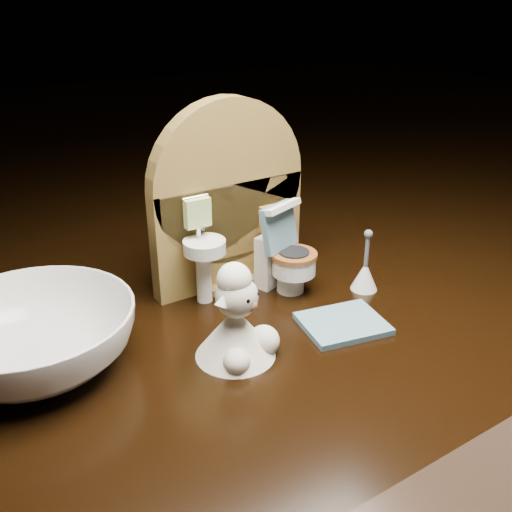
{
  "coord_description": "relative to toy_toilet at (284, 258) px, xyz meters",
  "views": [
    {
      "loc": [
        -0.21,
        -0.3,
        0.22
      ],
      "look_at": [
        -0.01,
        0.01,
        0.05
      ],
      "focal_mm": 40.0,
      "sensor_mm": 36.0,
      "label": 1
    }
  ],
  "objects": [
    {
      "name": "plush_lamb",
      "position": [
        -0.08,
        -0.06,
        -0.0
      ],
      "size": [
        0.05,
        0.05,
        0.07
      ],
      "rotation": [
        0.0,
        0.0,
        0.43
      ],
      "color": "white",
      "rests_on": "ground"
    },
    {
      "name": "backdrop_panel",
      "position": [
        -0.03,
        0.03,
        0.04
      ],
      "size": [
        0.13,
        0.05,
        0.15
      ],
      "color": "olive",
      "rests_on": "ground"
    },
    {
      "name": "bath_mat",
      "position": [
        0.0,
        -0.07,
        -0.02
      ],
      "size": [
        0.07,
        0.06,
        0.0
      ],
      "primitive_type": "cube",
      "rotation": [
        0.0,
        0.0,
        -0.21
      ],
      "color": "slate",
      "rests_on": "ground"
    },
    {
      "name": "ceramic_bowl",
      "position": [
        -0.19,
        -0.0,
        -0.01
      ],
      "size": [
        0.15,
        0.15,
        0.04
      ],
      "primitive_type": "imported",
      "rotation": [
        0.0,
        0.0,
        0.15
      ],
      "color": "white",
      "rests_on": "ground"
    },
    {
      "name": "toy_toilet",
      "position": [
        0.0,
        0.0,
        0.0
      ],
      "size": [
        0.04,
        0.05,
        0.07
      ],
      "rotation": [
        0.0,
        0.0,
        0.33
      ],
      "color": "white",
      "rests_on": "ground"
    },
    {
      "name": "toilet_brush",
      "position": [
        0.05,
        -0.04,
        -0.01
      ],
      "size": [
        0.02,
        0.02,
        0.05
      ],
      "color": "white",
      "rests_on": "ground"
    }
  ]
}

